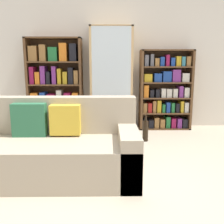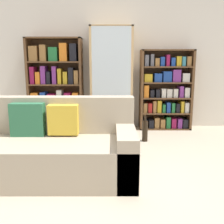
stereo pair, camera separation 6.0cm
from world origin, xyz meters
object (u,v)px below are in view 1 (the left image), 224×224
at_px(couch, 56,149).
at_px(display_cabinet, 111,79).
at_px(bookshelf_right, 165,92).
at_px(wine_bottle, 145,131).
at_px(bookshelf_left, 56,86).

distance_m(couch, display_cabinet, 2.14).
bearing_deg(bookshelf_right, wine_bottle, -120.46).
distance_m(bookshelf_left, bookshelf_right, 1.99).
relative_size(couch, wine_bottle, 4.27).
xyz_separation_m(couch, display_cabinet, (0.61, 1.96, 0.62)).
distance_m(couch, wine_bottle, 1.64).
height_order(couch, bookshelf_left, bookshelf_left).
height_order(bookshelf_right, wine_bottle, bookshelf_right).
bearing_deg(bookshelf_right, display_cabinet, -179.06).
relative_size(display_cabinet, wine_bottle, 4.52).
bearing_deg(wine_bottle, bookshelf_left, 152.53).
bearing_deg(wine_bottle, display_cabinet, 123.90).
bearing_deg(bookshelf_right, bookshelf_left, -180.00).
distance_m(display_cabinet, bookshelf_right, 1.01).
distance_m(bookshelf_left, display_cabinet, 1.01).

